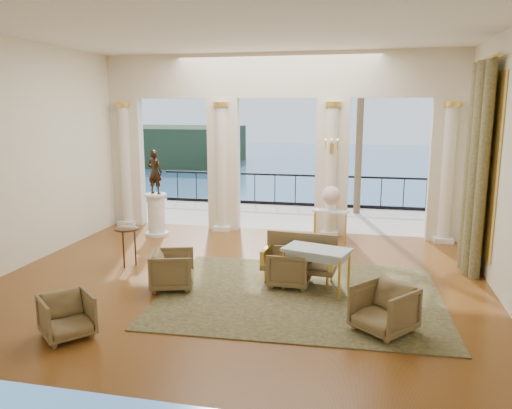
% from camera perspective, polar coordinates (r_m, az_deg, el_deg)
% --- Properties ---
extents(floor, '(9.00, 9.00, 0.00)m').
position_cam_1_polar(floor, '(9.45, -1.86, -8.60)').
color(floor, '#4C2C0D').
rests_on(floor, ground).
extents(room_walls, '(9.00, 9.00, 9.00)m').
position_cam_1_polar(room_walls, '(7.83, -4.04, 8.84)').
color(room_walls, '#F0E9CA').
rests_on(room_walls, ground).
extents(arcade, '(9.00, 0.56, 4.50)m').
position_cam_1_polar(arcade, '(12.65, 2.38, 8.35)').
color(arcade, beige).
rests_on(arcade, ground).
extents(terrace, '(10.00, 3.60, 0.10)m').
position_cam_1_polar(terrace, '(14.94, 3.64, -1.44)').
color(terrace, '#A59C8B').
rests_on(terrace, ground).
extents(balustrade, '(9.00, 0.06, 1.03)m').
position_cam_1_polar(balustrade, '(16.41, 4.52, 1.31)').
color(balustrade, black).
rests_on(balustrade, terrace).
extents(palm_tree, '(2.00, 2.00, 4.50)m').
position_cam_1_polar(palm_tree, '(15.25, 12.00, 14.26)').
color(palm_tree, '#4C3823').
rests_on(palm_tree, terrace).
extents(headland, '(22.00, 18.00, 6.00)m').
position_cam_1_polar(headland, '(85.19, -9.87, 6.74)').
color(headland, black).
rests_on(headland, sea).
extents(sea, '(160.00, 160.00, 0.00)m').
position_cam_1_polar(sea, '(69.27, 10.53, 3.26)').
color(sea, '#245389').
rests_on(sea, ground).
extents(curtain, '(0.33, 1.40, 4.09)m').
position_cam_1_polar(curtain, '(10.39, 23.90, 3.71)').
color(curtain, '#484825').
rests_on(curtain, ground).
extents(window_frame, '(0.04, 1.60, 3.40)m').
position_cam_1_polar(window_frame, '(10.42, 24.94, 4.09)').
color(window_frame, gold).
rests_on(window_frame, room_walls).
extents(wall_sconce, '(0.30, 0.11, 0.33)m').
position_cam_1_polar(wall_sconce, '(12.19, 8.64, 6.46)').
color(wall_sconce, gold).
rests_on(wall_sconce, arcade).
extents(rug, '(4.89, 3.89, 0.02)m').
position_cam_1_polar(rug, '(8.74, 5.03, -10.23)').
color(rug, '#2F3218').
rests_on(rug, ground).
extents(armchair_a, '(0.90, 0.90, 0.68)m').
position_cam_1_polar(armchair_a, '(7.61, -20.82, -11.61)').
color(armchair_a, '#4E4122').
rests_on(armchair_a, ground).
extents(armchair_b, '(1.01, 1.01, 0.76)m').
position_cam_1_polar(armchair_b, '(7.48, 14.41, -11.25)').
color(armchair_b, '#4E4122').
rests_on(armchair_b, ground).
extents(armchair_c, '(0.69, 0.73, 0.74)m').
position_cam_1_polar(armchair_c, '(9.06, 3.82, -7.03)').
color(armchair_c, '#4E4122').
rests_on(armchair_c, ground).
extents(armchair_d, '(0.87, 0.90, 0.75)m').
position_cam_1_polar(armchair_d, '(9.04, -9.54, -7.17)').
color(armchair_d, '#4E4122').
rests_on(armchair_d, ground).
extents(settee, '(1.38, 0.69, 0.88)m').
position_cam_1_polar(settee, '(9.30, 5.03, -6.13)').
color(settee, '#4E4122').
rests_on(settee, ground).
extents(game_table, '(1.25, 0.90, 0.77)m').
position_cam_1_polar(game_table, '(8.77, 6.95, -5.50)').
color(game_table, '#A9C0D6').
rests_on(game_table, ground).
extents(pedestal, '(0.58, 0.58, 1.07)m').
position_cam_1_polar(pedestal, '(12.76, -11.31, -1.22)').
color(pedestal, silver).
rests_on(pedestal, ground).
extents(statue, '(0.44, 0.34, 1.09)m').
position_cam_1_polar(statue, '(12.58, -11.50, 3.68)').
color(statue, black).
rests_on(statue, pedestal).
extents(console_table, '(0.87, 0.51, 0.78)m').
position_cam_1_polar(console_table, '(11.97, 8.51, -1.28)').
color(console_table, silver).
rests_on(console_table, ground).
extents(urn, '(0.44, 0.44, 0.58)m').
position_cam_1_polar(urn, '(11.88, 8.58, 0.92)').
color(urn, white).
rests_on(urn, console_table).
extents(side_table, '(0.49, 0.49, 0.79)m').
position_cam_1_polar(side_table, '(10.39, -14.56, -3.22)').
color(side_table, black).
rests_on(side_table, ground).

